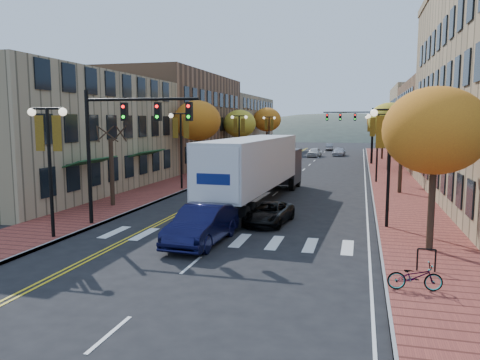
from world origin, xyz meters
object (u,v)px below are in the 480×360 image
Objects in this scene: navy_sedan at (202,225)px; bicycle at (415,277)px; black_suv at (269,213)px; semi_truck at (258,165)px.

navy_sedan reaches higher than bicycle.
navy_sedan is 9.52m from bicycle.
black_suv is at bearing 68.60° from navy_sedan.
navy_sedan is 3.09× the size of bicycle.
semi_truck is at bearing 91.96° from navy_sedan.
navy_sedan is at bearing -88.41° from semi_truck.
semi_truck is 10.42× the size of bicycle.
bicycle is (8.54, -4.19, -0.27)m from navy_sedan.
black_suv is 10.96m from bicycle.
black_suv reaches higher than bicycle.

